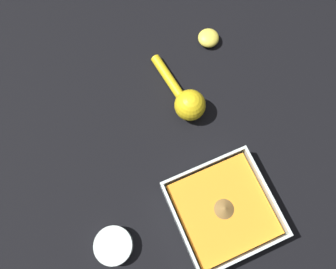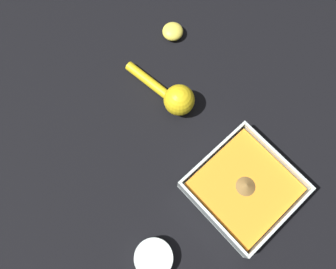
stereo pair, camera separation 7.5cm
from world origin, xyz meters
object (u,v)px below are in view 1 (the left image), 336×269
at_px(spice_bowl, 114,245).
at_px(square_dish, 223,210).
at_px(lemon_squeezer, 187,101).
at_px(lemon_half, 208,38).

bearing_deg(spice_bowl, square_dish, 173.96).
bearing_deg(lemon_squeezer, spice_bowl, -57.04).
distance_m(spice_bowl, lemon_squeezer, 0.36).
bearing_deg(lemon_squeezer, lemon_half, 130.83).
xyz_separation_m(spice_bowl, lemon_half, (-0.40, -0.38, 0.00)).
relative_size(lemon_squeezer, lemon_half, 3.71).
bearing_deg(square_dish, lemon_squeezer, -97.11).
distance_m(lemon_squeezer, lemon_half, 0.19).
xyz_separation_m(square_dish, lemon_half, (-0.16, -0.40, -0.01)).
height_order(square_dish, lemon_half, square_dish).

